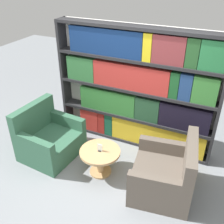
# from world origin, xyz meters

# --- Properties ---
(ground_plane) EXTENTS (14.00, 14.00, 0.00)m
(ground_plane) POSITION_xyz_m (0.00, 0.00, 0.00)
(ground_plane) COLOR gray
(bookshelf) EXTENTS (2.85, 0.30, 2.15)m
(bookshelf) POSITION_xyz_m (0.06, 1.38, 1.07)
(bookshelf) COLOR silver
(bookshelf) RESTS_ON ground_plane
(armchair_left) EXTENTS (0.91, 1.00, 0.91)m
(armchair_left) POSITION_xyz_m (-1.18, 0.39, 0.30)
(armchair_left) COLOR #336047
(armchair_left) RESTS_ON ground_plane
(armchair_right) EXTENTS (0.97, 1.06, 0.91)m
(armchair_right) POSITION_xyz_m (0.89, 0.39, 0.30)
(armchair_right) COLOR brown
(armchair_right) RESTS_ON ground_plane
(coffee_table) EXTENTS (0.64, 0.64, 0.44)m
(coffee_table) POSITION_xyz_m (-0.15, 0.33, 0.31)
(coffee_table) COLOR tan
(coffee_table) RESTS_ON ground_plane
(table_sign) EXTENTS (0.08, 0.06, 0.12)m
(table_sign) POSITION_xyz_m (-0.15, 0.33, 0.49)
(table_sign) COLOR black
(table_sign) RESTS_ON coffee_table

